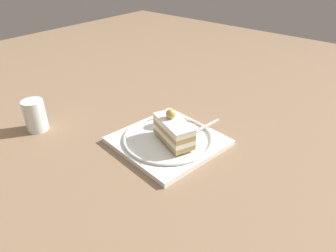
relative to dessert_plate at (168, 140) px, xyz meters
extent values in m
plane|color=#896B4F|center=(-0.02, 0.03, -0.01)|extent=(2.40, 2.40, 0.00)
cube|color=white|center=(0.00, 0.00, 0.00)|extent=(0.26, 0.26, 0.01)
torus|color=white|center=(0.00, 0.00, 0.01)|extent=(0.25, 0.25, 0.01)
cube|color=tan|center=(0.00, -0.02, 0.02)|extent=(0.09, 0.13, 0.01)
cube|color=white|center=(0.00, -0.02, 0.03)|extent=(0.09, 0.13, 0.01)
cube|color=tan|center=(0.00, -0.02, 0.04)|extent=(0.09, 0.13, 0.01)
cube|color=white|center=(0.00, -0.02, 0.05)|extent=(0.09, 0.13, 0.01)
cube|color=white|center=(0.00, -0.02, 0.06)|extent=(0.09, 0.13, 0.00)
sphere|color=tan|center=(0.00, -0.01, 0.08)|extent=(0.02, 0.02, 0.02)
ellipsoid|color=white|center=(0.05, 0.04, 0.03)|extent=(0.04, 0.04, 0.04)
cube|color=silver|center=(0.11, -0.05, 0.01)|extent=(0.08, 0.02, 0.00)
cube|color=silver|center=(0.06, -0.04, 0.01)|extent=(0.02, 0.01, 0.00)
cube|color=silver|center=(0.04, -0.03, 0.01)|extent=(0.03, 0.01, 0.00)
cube|color=silver|center=(0.04, -0.04, 0.01)|extent=(0.03, 0.01, 0.00)
cube|color=silver|center=(0.04, -0.04, 0.01)|extent=(0.03, 0.01, 0.00)
cube|color=silver|center=(0.04, -0.04, 0.01)|extent=(0.03, 0.01, 0.00)
cylinder|color=white|center=(-0.17, 0.31, 0.03)|extent=(0.05, 0.05, 0.08)
cylinder|color=silver|center=(-0.17, 0.31, 0.01)|extent=(0.05, 0.05, 0.04)
camera|label=1|loc=(-0.49, -0.41, 0.42)|focal=33.29mm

